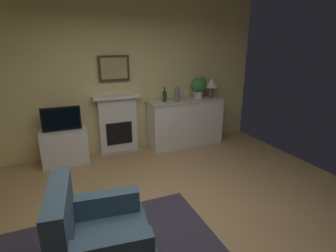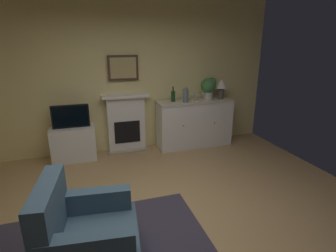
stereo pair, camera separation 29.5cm
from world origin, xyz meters
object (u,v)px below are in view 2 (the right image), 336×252
object	(u,v)px
framed_picture	(123,68)
tv_cabinet	(74,143)
fireplace_unit	(126,123)
tv_set	(71,116)
potted_plant_small	(209,86)
sideboard_cabinet	(194,123)
wine_glass_left	(193,95)
wine_glass_center	(197,94)
wine_bottle	(173,96)
wine_glass_right	(203,94)
table_lamp	(222,85)
vase_decorative	(186,95)
armchair	(85,236)

from	to	relation	value
framed_picture	tv_cabinet	bearing A→B (deg)	-167.99
fireplace_unit	tv_set	bearing A→B (deg)	-169.23
fireplace_unit	potted_plant_small	world-z (taller)	potted_plant_small
sideboard_cabinet	wine_glass_left	size ratio (longest dim) A/B	9.16
wine_glass_center	tv_set	bearing A→B (deg)	-179.90
wine_bottle	wine_glass_right	size ratio (longest dim) A/B	1.76
sideboard_cabinet	wine_bottle	distance (m)	0.73
table_lamp	framed_picture	bearing A→B (deg)	173.33
sideboard_cabinet	wine_glass_right	size ratio (longest dim) A/B	9.16
vase_decorative	tv_cabinet	bearing A→B (deg)	178.22
wine_bottle	wine_glass_right	bearing A→B (deg)	-6.91
framed_picture	sideboard_cabinet	xyz separation A→B (m)	(1.34, -0.22, -1.11)
framed_picture	wine_bottle	world-z (taller)	framed_picture
fireplace_unit	sideboard_cabinet	size ratio (longest dim) A/B	0.73
vase_decorative	wine_glass_left	bearing A→B (deg)	-2.59
fireplace_unit	wine_glass_center	bearing A→B (deg)	-7.51
fireplace_unit	tv_set	world-z (taller)	fireplace_unit
wine_bottle	tv_set	bearing A→B (deg)	-178.70
table_lamp	wine_glass_center	xyz separation A→B (m)	(-0.53, -0.00, -0.16)
wine_bottle	vase_decorative	world-z (taller)	wine_bottle
potted_plant_small	sideboard_cabinet	bearing A→B (deg)	-171.56
wine_bottle	vase_decorative	distance (m)	0.24
wine_bottle	wine_glass_center	size ratio (longest dim) A/B	1.76
vase_decorative	table_lamp	bearing A→B (deg)	3.64
wine_glass_left	wine_glass_center	bearing A→B (deg)	25.49
table_lamp	sideboard_cabinet	bearing A→B (deg)	-180.00
armchair	fireplace_unit	bearing A→B (deg)	73.75
wine_glass_center	tv_cabinet	bearing A→B (deg)	179.53
wine_glass_right	tv_set	world-z (taller)	wine_glass_right
table_lamp	vase_decorative	distance (m)	0.80
wine_glass_center	fireplace_unit	bearing A→B (deg)	172.49
armchair	tv_cabinet	bearing A→B (deg)	93.52
sideboard_cabinet	armchair	size ratio (longest dim) A/B	1.64
wine_glass_right	armchair	distance (m)	3.52
fireplace_unit	potted_plant_small	distance (m)	1.77
fireplace_unit	sideboard_cabinet	world-z (taller)	fireplace_unit
wine_bottle	armchair	world-z (taller)	wine_bottle
table_lamp	wine_bottle	world-z (taller)	table_lamp
framed_picture	sideboard_cabinet	distance (m)	1.75
tv_cabinet	table_lamp	bearing A→B (deg)	-0.30
wine_glass_left	tv_set	xyz separation A→B (m)	(-2.24, 0.05, -0.25)
table_lamp	potted_plant_small	size ratio (longest dim) A/B	0.93
wine_bottle	tv_cabinet	world-z (taller)	wine_bottle
table_lamp	wine_glass_center	size ratio (longest dim) A/B	2.42
framed_picture	tv_set	xyz separation A→B (m)	(-0.98, -0.23, -0.77)
framed_picture	table_lamp	size ratio (longest dim) A/B	1.37
potted_plant_small	tv_set	bearing A→B (deg)	-178.83
wine_glass_left	armchair	distance (m)	3.36
wine_bottle	wine_glass_center	xyz separation A→B (m)	(0.48, -0.04, 0.01)
sideboard_cabinet	table_lamp	distance (m)	0.93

